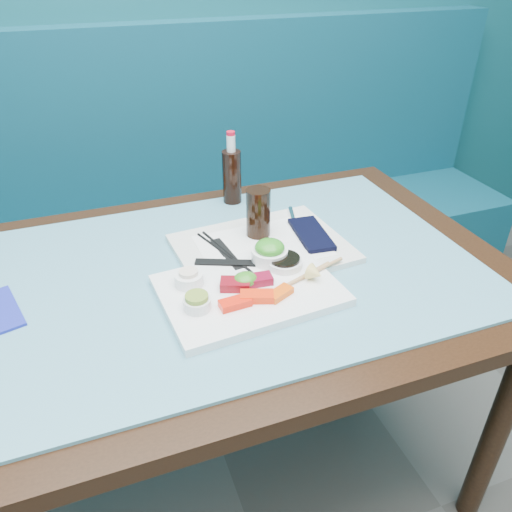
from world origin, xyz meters
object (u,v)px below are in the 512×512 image
object	(u,v)px
sashimi_plate	(249,290)
serving_tray	(262,248)
seaweed_bowl	(270,256)
dining_table	(220,301)
cola_bottle_body	(232,177)
booth_bench	(164,241)
cola_glass	(258,213)

from	to	relation	value
sashimi_plate	serving_tray	world-z (taller)	sashimi_plate
sashimi_plate	serving_tray	bearing A→B (deg)	55.58
sashimi_plate	seaweed_bowl	bearing A→B (deg)	41.28
serving_tray	seaweed_bowl	world-z (taller)	seaweed_bowl
serving_tray	dining_table	bearing A→B (deg)	-164.18
dining_table	sashimi_plate	distance (m)	0.15
sashimi_plate	cola_bottle_body	size ratio (longest dim) A/B	2.43
booth_bench	seaweed_bowl	world-z (taller)	booth_bench
booth_bench	sashimi_plate	world-z (taller)	booth_bench
dining_table	seaweed_bowl	bearing A→B (deg)	-13.43
booth_bench	seaweed_bowl	size ratio (longest dim) A/B	34.59
dining_table	sashimi_plate	bearing A→B (deg)	-71.74
serving_tray	seaweed_bowl	xyz separation A→B (m)	(-0.01, -0.07, 0.03)
dining_table	sashimi_plate	size ratio (longest dim) A/B	3.69
seaweed_bowl	cola_glass	distance (m)	0.14
seaweed_bowl	dining_table	bearing A→B (deg)	166.57
seaweed_bowl	serving_tray	bearing A→B (deg)	82.41
dining_table	serving_tray	world-z (taller)	serving_tray
sashimi_plate	cola_bottle_body	distance (m)	0.47
seaweed_bowl	cola_bottle_body	xyz separation A→B (m)	(0.03, 0.37, 0.05)
dining_table	serving_tray	distance (m)	0.17
booth_bench	serving_tray	bearing A→B (deg)	-80.83
serving_tray	cola_bottle_body	world-z (taller)	cola_bottle_body
sashimi_plate	cola_glass	distance (m)	0.25
dining_table	cola_bottle_body	xyz separation A→B (m)	(0.15, 0.34, 0.17)
cola_glass	cola_bottle_body	size ratio (longest dim) A/B	0.81
dining_table	serving_tray	xyz separation A→B (m)	(0.13, 0.05, 0.10)
booth_bench	sashimi_plate	size ratio (longest dim) A/B	7.91
dining_table	booth_bench	bearing A→B (deg)	90.00
seaweed_bowl	cola_bottle_body	bearing A→B (deg)	85.73
serving_tray	seaweed_bowl	bearing A→B (deg)	-101.90
booth_bench	seaweed_bowl	distance (m)	0.97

